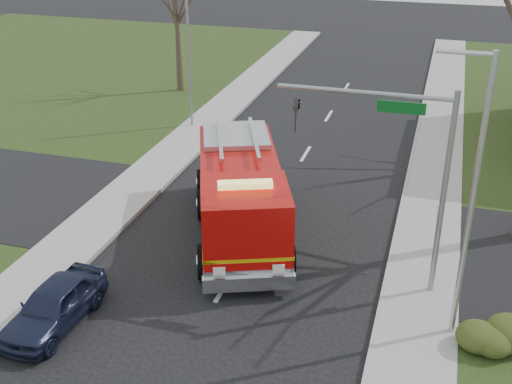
# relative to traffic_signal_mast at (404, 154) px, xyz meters

# --- Properties ---
(ground) EXTENTS (120.00, 120.00, 0.00)m
(ground) POSITION_rel_traffic_signal_mast_xyz_m (-5.21, -1.50, -4.71)
(ground) COLOR black
(ground) RESTS_ON ground
(sidewalk_right) EXTENTS (2.40, 80.00, 0.15)m
(sidewalk_right) POSITION_rel_traffic_signal_mast_xyz_m (0.99, -1.50, -4.63)
(sidewalk_right) COLOR #999993
(sidewalk_right) RESTS_ON ground
(sidewalk_left) EXTENTS (2.40, 80.00, 0.15)m
(sidewalk_left) POSITION_rel_traffic_signal_mast_xyz_m (-11.41, -1.50, -4.63)
(sidewalk_left) COLOR #999993
(sidewalk_left) RESTS_ON ground
(bare_tree_left) EXTENTS (4.50, 4.50, 9.00)m
(bare_tree_left) POSITION_rel_traffic_signal_mast_xyz_m (-15.21, 18.50, 0.86)
(bare_tree_left) COLOR #403125
(bare_tree_left) RESTS_ON ground
(traffic_signal_mast) EXTENTS (5.29, 0.18, 6.80)m
(traffic_signal_mast) POSITION_rel_traffic_signal_mast_xyz_m (0.00, 0.00, 0.00)
(traffic_signal_mast) COLOR gray
(traffic_signal_mast) RESTS_ON ground
(streetlight_pole) EXTENTS (1.48, 0.16, 8.40)m
(streetlight_pole) POSITION_rel_traffic_signal_mast_xyz_m (1.93, -2.00, -0.16)
(streetlight_pole) COLOR #B7BABF
(streetlight_pole) RESTS_ON ground
(utility_pole_far) EXTENTS (0.14, 0.14, 7.00)m
(utility_pole_far) POSITION_rel_traffic_signal_mast_xyz_m (-12.01, 12.50, -1.21)
(utility_pole_far) COLOR gray
(utility_pole_far) RESTS_ON ground
(fire_engine) EXTENTS (5.85, 9.02, 3.45)m
(fire_engine) POSITION_rel_traffic_signal_mast_xyz_m (-5.77, 1.90, -3.15)
(fire_engine) COLOR #B10A08
(fire_engine) RESTS_ON ground
(parked_car_maroon) EXTENTS (1.78, 4.04, 1.35)m
(parked_car_maroon) POSITION_rel_traffic_signal_mast_xyz_m (-9.41, -4.90, -4.03)
(parked_car_maroon) COLOR #191E37
(parked_car_maroon) RESTS_ON ground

